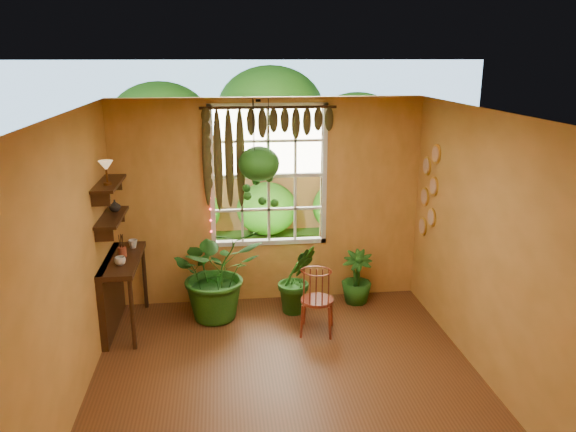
% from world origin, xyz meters
% --- Properties ---
extents(floor, '(4.50, 4.50, 0.00)m').
position_xyz_m(floor, '(0.00, 0.00, 0.00)').
color(floor, brown).
rests_on(floor, ground).
extents(ceiling, '(4.50, 4.50, 0.00)m').
position_xyz_m(ceiling, '(0.00, 0.00, 2.70)').
color(ceiling, white).
rests_on(ceiling, wall_back).
extents(wall_back, '(4.00, 0.00, 4.00)m').
position_xyz_m(wall_back, '(0.00, 2.25, 1.35)').
color(wall_back, gold).
rests_on(wall_back, floor).
extents(wall_left, '(0.00, 4.50, 4.50)m').
position_xyz_m(wall_left, '(-2.00, 0.00, 1.35)').
color(wall_left, gold).
rests_on(wall_left, floor).
extents(wall_right, '(0.00, 4.50, 4.50)m').
position_xyz_m(wall_right, '(2.00, 0.00, 1.35)').
color(wall_right, gold).
rests_on(wall_right, floor).
extents(window, '(1.52, 0.10, 1.86)m').
position_xyz_m(window, '(0.00, 2.28, 1.70)').
color(window, silver).
rests_on(window, wall_back).
extents(valance_vine, '(1.70, 0.12, 1.10)m').
position_xyz_m(valance_vine, '(-0.08, 2.16, 2.28)').
color(valance_vine, '#351E0E').
rests_on(valance_vine, window).
extents(string_lights, '(0.03, 0.03, 1.54)m').
position_xyz_m(string_lights, '(-0.76, 2.19, 1.75)').
color(string_lights, '#FF2633').
rests_on(string_lights, window).
extents(wall_plates, '(0.04, 0.32, 1.10)m').
position_xyz_m(wall_plates, '(1.98, 1.79, 1.55)').
color(wall_plates, beige).
rests_on(wall_plates, wall_right).
extents(counter_ledge, '(0.40, 1.20, 0.90)m').
position_xyz_m(counter_ledge, '(-1.91, 1.60, 0.55)').
color(counter_ledge, '#351E0E').
rests_on(counter_ledge, floor).
extents(shelf_lower, '(0.25, 0.90, 0.04)m').
position_xyz_m(shelf_lower, '(-1.88, 1.60, 1.40)').
color(shelf_lower, '#351E0E').
rests_on(shelf_lower, wall_left).
extents(shelf_upper, '(0.25, 0.90, 0.04)m').
position_xyz_m(shelf_upper, '(-1.88, 1.60, 1.80)').
color(shelf_upper, '#351E0E').
rests_on(shelf_upper, wall_left).
extents(backyard, '(14.00, 10.00, 12.00)m').
position_xyz_m(backyard, '(0.24, 6.87, 1.28)').
color(backyard, '#295016').
rests_on(backyard, ground).
extents(windsor_chair, '(0.47, 0.49, 1.04)m').
position_xyz_m(windsor_chair, '(0.47, 1.18, 0.30)').
color(windsor_chair, brown).
rests_on(windsor_chair, floor).
extents(potted_plant_left, '(1.29, 1.18, 1.22)m').
position_xyz_m(potted_plant_left, '(-0.70, 1.75, 0.61)').
color(potted_plant_left, '#134814').
rests_on(potted_plant_left, floor).
extents(potted_plant_mid, '(0.58, 0.51, 0.91)m').
position_xyz_m(potted_plant_mid, '(0.31, 1.78, 0.45)').
color(potted_plant_mid, '#134814').
rests_on(potted_plant_mid, floor).
extents(potted_plant_right, '(0.49, 0.49, 0.72)m').
position_xyz_m(potted_plant_right, '(1.14, 1.97, 0.36)').
color(potted_plant_right, '#134814').
rests_on(potted_plant_right, floor).
extents(hanging_basket, '(0.51, 0.51, 1.35)m').
position_xyz_m(hanging_basket, '(-0.14, 2.00, 1.88)').
color(hanging_basket, black).
rests_on(hanging_basket, ceiling).
extents(cup_a, '(0.14, 0.14, 0.10)m').
position_xyz_m(cup_a, '(-1.78, 1.36, 0.95)').
color(cup_a, silver).
rests_on(cup_a, counter_ledge).
extents(cup_b, '(0.14, 0.14, 0.11)m').
position_xyz_m(cup_b, '(-1.72, 1.94, 0.95)').
color(cup_b, beige).
rests_on(cup_b, counter_ledge).
extents(brush_jar, '(0.10, 0.10, 0.35)m').
position_xyz_m(brush_jar, '(-1.80, 1.65, 1.04)').
color(brush_jar, '#99432C').
rests_on(brush_jar, counter_ledge).
extents(shelf_vase, '(0.14, 0.14, 0.14)m').
position_xyz_m(shelf_vase, '(-1.87, 1.80, 1.49)').
color(shelf_vase, '#B2AD99').
rests_on(shelf_vase, shelf_lower).
extents(tiffany_lamp, '(0.16, 0.16, 0.27)m').
position_xyz_m(tiffany_lamp, '(-1.86, 1.45, 2.02)').
color(tiffany_lamp, brown).
rests_on(tiffany_lamp, shelf_upper).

